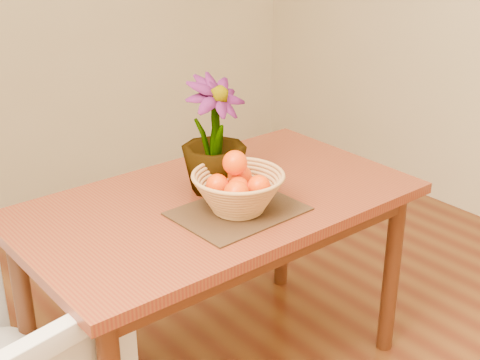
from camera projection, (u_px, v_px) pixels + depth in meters
table at (217, 220)px, 2.39m from camera, size 1.40×0.80×0.75m
placemat at (238, 211)px, 2.25m from camera, size 0.43×0.33×0.01m
wicker_basket at (238, 194)px, 2.22m from camera, size 0.31×0.31×0.13m
orange_pile at (238, 181)px, 2.21m from camera, size 0.18×0.18×0.15m
potted_plant at (214, 136)px, 2.34m from camera, size 0.27×0.27×0.41m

